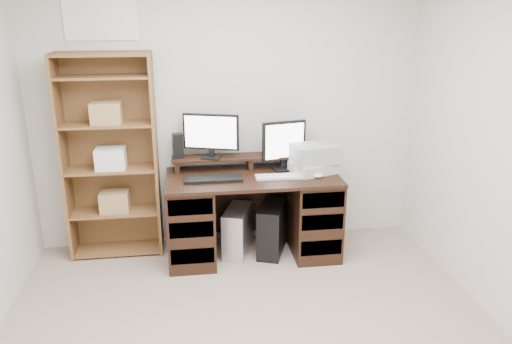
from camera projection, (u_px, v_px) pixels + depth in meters
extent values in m
cube|color=silver|center=(228.00, 111.00, 4.51)|extent=(3.50, 0.02, 2.50)
cube|color=white|center=(100.00, 15.00, 4.10)|extent=(0.60, 0.01, 0.40)
cube|color=black|center=(253.00, 177.00, 4.34)|extent=(1.50, 0.70, 0.03)
cube|color=black|center=(191.00, 220.00, 4.39)|extent=(0.40, 0.66, 0.72)
cube|color=black|center=(313.00, 214.00, 4.53)|extent=(0.40, 0.66, 0.72)
cube|color=black|center=(248.00, 199.00, 4.76)|extent=(1.48, 0.02, 0.65)
cube|color=black|center=(193.00, 256.00, 4.14)|extent=(0.36, 0.01, 0.14)
cube|color=black|center=(191.00, 230.00, 4.06)|extent=(0.36, 0.01, 0.14)
cube|color=black|center=(190.00, 207.00, 4.00)|extent=(0.36, 0.01, 0.14)
cube|color=black|center=(321.00, 248.00, 4.28)|extent=(0.36, 0.01, 0.14)
cube|color=black|center=(322.00, 222.00, 4.21)|extent=(0.36, 0.01, 0.14)
cube|color=black|center=(323.00, 200.00, 4.15)|extent=(0.36, 0.01, 0.14)
cube|color=black|center=(177.00, 166.00, 4.44)|extent=(0.04, 0.20, 0.10)
cube|color=black|center=(250.00, 163.00, 4.53)|extent=(0.04, 0.20, 0.10)
cube|color=black|center=(319.00, 160.00, 4.61)|extent=(0.04, 0.20, 0.10)
cube|color=black|center=(250.00, 156.00, 4.51)|extent=(1.40, 0.22, 0.02)
cube|color=black|center=(211.00, 157.00, 4.42)|extent=(0.19, 0.17, 0.01)
cube|color=black|center=(211.00, 151.00, 4.42)|extent=(0.05, 0.04, 0.09)
cube|color=black|center=(211.00, 132.00, 4.37)|extent=(0.48, 0.18, 0.32)
cube|color=white|center=(210.00, 132.00, 4.35)|extent=(0.44, 0.14, 0.28)
cube|color=black|center=(284.00, 169.00, 4.49)|extent=(0.22, 0.19, 0.02)
cube|color=black|center=(284.00, 162.00, 4.49)|extent=(0.06, 0.04, 0.11)
cube|color=black|center=(284.00, 141.00, 4.43)|extent=(0.40, 0.12, 0.35)
cube|color=white|center=(285.00, 141.00, 4.41)|extent=(0.35, 0.08, 0.31)
cube|color=black|center=(178.00, 146.00, 4.41)|extent=(0.10, 0.10, 0.22)
cube|color=black|center=(213.00, 179.00, 4.21)|extent=(0.49, 0.17, 0.03)
cube|color=silver|center=(280.00, 177.00, 4.28)|extent=(0.43, 0.14, 0.02)
ellipsoid|color=silver|center=(318.00, 176.00, 4.28)|extent=(0.10, 0.08, 0.04)
cube|color=#B4AF9D|center=(314.00, 167.00, 4.41)|extent=(0.45, 0.39, 0.09)
cube|color=#91959A|center=(314.00, 153.00, 4.37)|extent=(0.42, 0.33, 0.16)
cube|color=silver|center=(238.00, 231.00, 4.52)|extent=(0.32, 0.47, 0.43)
cube|color=black|center=(272.00, 228.00, 4.54)|extent=(0.35, 0.50, 0.46)
cube|color=#19FF33|center=(267.00, 229.00, 4.29)|extent=(0.01, 0.01, 0.01)
cube|color=brown|center=(64.00, 160.00, 4.27)|extent=(0.02, 0.30, 1.80)
cube|color=brown|center=(156.00, 156.00, 4.37)|extent=(0.02, 0.30, 1.80)
cube|color=brown|center=(113.00, 154.00, 4.45)|extent=(0.80, 0.01, 1.80)
cube|color=brown|center=(119.00, 249.00, 4.59)|extent=(0.75, 0.28, 0.02)
cube|color=brown|center=(116.00, 212.00, 4.48)|extent=(0.75, 0.28, 0.02)
cube|color=brown|center=(112.00, 169.00, 4.35)|extent=(0.75, 0.28, 0.02)
cube|color=brown|center=(107.00, 124.00, 4.22)|extent=(0.75, 0.28, 0.02)
cube|color=brown|center=(103.00, 77.00, 4.10)|extent=(0.75, 0.28, 0.02)
cube|color=brown|center=(101.00, 54.00, 4.04)|extent=(0.75, 0.28, 0.02)
cube|color=#A07F54|center=(115.00, 201.00, 4.44)|extent=(0.25, 0.20, 0.18)
cube|color=white|center=(111.00, 158.00, 4.32)|extent=(0.25, 0.20, 0.18)
cube|color=#A07F54|center=(106.00, 113.00, 4.19)|extent=(0.25, 0.20, 0.18)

